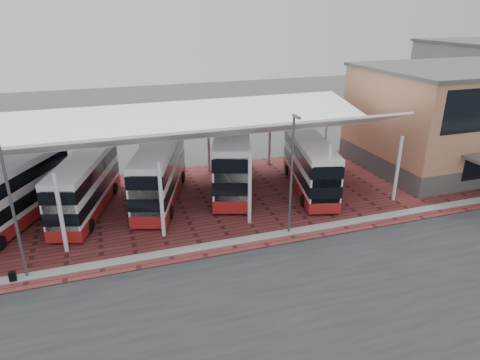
# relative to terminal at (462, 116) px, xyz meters

# --- Properties ---
(ground) EXTENTS (140.00, 140.00, 0.00)m
(ground) POSITION_rel_terminal_xyz_m (-23.00, -13.92, -4.66)
(ground) COLOR #41433F
(road) EXTENTS (120.00, 14.00, 0.02)m
(road) POSITION_rel_terminal_xyz_m (-23.00, -14.92, -4.65)
(road) COLOR black
(road) RESTS_ON ground
(forecourt) EXTENTS (72.00, 16.00, 0.06)m
(forecourt) POSITION_rel_terminal_xyz_m (-21.00, -0.92, -4.63)
(forecourt) COLOR maroon
(forecourt) RESTS_ON ground
(north_kerb) EXTENTS (120.00, 0.80, 0.14)m
(north_kerb) POSITION_rel_terminal_xyz_m (-23.00, -7.72, -4.59)
(north_kerb) COLOR gray
(north_kerb) RESTS_ON ground
(canopy) EXTENTS (37.00, 11.63, 7.07)m
(canopy) POSITION_rel_terminal_xyz_m (-29.00, 0.01, 1.14)
(canopy) COLOR white
(canopy) RESTS_ON ground
(terminal) EXTENTS (18.40, 14.40, 9.25)m
(terminal) POSITION_rel_terminal_xyz_m (0.00, 0.00, 0.00)
(terminal) COLOR #4D4B49
(terminal) RESTS_ON ground
(lamp_west) EXTENTS (0.16, 0.90, 8.07)m
(lamp_west) POSITION_rel_terminal_xyz_m (-37.00, -7.65, -0.30)
(lamp_west) COLOR #4C4E52
(lamp_west) RESTS_ON ground
(lamp_east) EXTENTS (0.16, 0.90, 8.07)m
(lamp_east) POSITION_rel_terminal_xyz_m (-21.00, -7.65, -0.30)
(lamp_east) COLOR #4C4E52
(lamp_east) RESTS_ON ground
(bus_1) EXTENTS (7.15, 10.63, 4.41)m
(bus_1) POSITION_rel_terminal_xyz_m (-38.39, -0.41, -2.41)
(bus_1) COLOR white
(bus_1) RESTS_ON forecourt
(bus_2) EXTENTS (5.20, 10.26, 4.13)m
(bus_2) POSITION_rel_terminal_xyz_m (-33.66, 0.06, -2.55)
(bus_2) COLOR white
(bus_2) RESTS_ON forecourt
(bus_3) EXTENTS (5.80, 11.02, 4.45)m
(bus_3) POSITION_rel_terminal_xyz_m (-28.19, 0.56, -2.39)
(bus_3) COLOR white
(bus_3) RESTS_ON forecourt
(bus_4) EXTENTS (6.34, 12.14, 4.90)m
(bus_4) POSITION_rel_terminal_xyz_m (-22.05, 1.44, -2.17)
(bus_4) COLOR white
(bus_4) RESTS_ON forecourt
(bus_5) EXTENTS (4.76, 10.50, 4.22)m
(bus_5) POSITION_rel_terminal_xyz_m (-16.34, -1.36, -2.50)
(bus_5) COLOR white
(bus_5) RESTS_ON forecourt
(suitcase) EXTENTS (0.36, 0.26, 0.61)m
(suitcase) POSITION_rel_terminal_xyz_m (-37.65, -7.92, -4.29)
(suitcase) COLOR black
(suitcase) RESTS_ON forecourt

